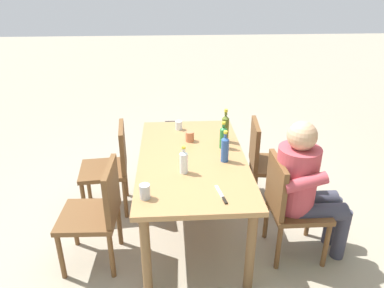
{
  "coord_description": "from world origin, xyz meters",
  "views": [
    {
      "loc": [
        2.7,
        -0.17,
        2.12
      ],
      "look_at": [
        0.0,
        0.0,
        0.85
      ],
      "focal_mm": 33.62,
      "sensor_mm": 36.0,
      "label": 1
    }
  ],
  "objects_px": {
    "chair_far_right": "(289,203)",
    "chair_near_left": "(112,164)",
    "person_in_white_shirt": "(305,184)",
    "bottle_olive": "(225,128)",
    "chair_far_left": "(266,159)",
    "cup_terracotta": "(190,136)",
    "cup_steel": "(145,192)",
    "cup_glass": "(179,125)",
    "table_knife": "(222,196)",
    "dining_table": "(192,166)",
    "bottle_clear": "(184,161)",
    "backpack_by_near_side": "(172,142)",
    "chair_near_right": "(98,210)",
    "bottle_green": "(223,137)",
    "bottle_blue": "(225,148)"
  },
  "relations": [
    {
      "from": "chair_near_right",
      "to": "bottle_blue",
      "type": "bearing_deg",
      "value": 105.38
    },
    {
      "from": "bottle_clear",
      "to": "cup_terracotta",
      "type": "xyz_separation_m",
      "value": [
        -0.59,
        0.08,
        -0.05
      ]
    },
    {
      "from": "cup_steel",
      "to": "table_knife",
      "type": "bearing_deg",
      "value": 88.8
    },
    {
      "from": "cup_glass",
      "to": "table_knife",
      "type": "height_order",
      "value": "cup_glass"
    },
    {
      "from": "person_in_white_shirt",
      "to": "table_knife",
      "type": "distance_m",
      "value": 0.74
    },
    {
      "from": "chair_near_right",
      "to": "chair_near_left",
      "type": "xyz_separation_m",
      "value": [
        -0.75,
        -0.0,
        0.0
      ]
    },
    {
      "from": "dining_table",
      "to": "table_knife",
      "type": "distance_m",
      "value": 0.64
    },
    {
      "from": "table_knife",
      "to": "bottle_green",
      "type": "bearing_deg",
      "value": 171.46
    },
    {
      "from": "cup_glass",
      "to": "backpack_by_near_side",
      "type": "bearing_deg",
      "value": -175.41
    },
    {
      "from": "chair_near_left",
      "to": "cup_steel",
      "type": "relative_size",
      "value": 8.22
    },
    {
      "from": "bottle_blue",
      "to": "cup_terracotta",
      "type": "relative_size",
      "value": 2.94
    },
    {
      "from": "person_in_white_shirt",
      "to": "cup_glass",
      "type": "xyz_separation_m",
      "value": [
        -0.98,
        -0.95,
        0.12
      ]
    },
    {
      "from": "chair_far_right",
      "to": "chair_near_left",
      "type": "distance_m",
      "value": 1.67
    },
    {
      "from": "chair_near_left",
      "to": "bottle_olive",
      "type": "xyz_separation_m",
      "value": [
        0.08,
        1.07,
        0.38
      ]
    },
    {
      "from": "bottle_clear",
      "to": "table_knife",
      "type": "height_order",
      "value": "bottle_clear"
    },
    {
      "from": "bottle_green",
      "to": "cup_steel",
      "type": "relative_size",
      "value": 2.34
    },
    {
      "from": "chair_far_left",
      "to": "person_in_white_shirt",
      "type": "height_order",
      "value": "person_in_white_shirt"
    },
    {
      "from": "cup_steel",
      "to": "table_knife",
      "type": "height_order",
      "value": "cup_steel"
    },
    {
      "from": "chair_near_right",
      "to": "cup_terracotta",
      "type": "xyz_separation_m",
      "value": [
        -0.7,
        0.75,
        0.29
      ]
    },
    {
      "from": "chair_far_left",
      "to": "bottle_clear",
      "type": "bearing_deg",
      "value": -52.31
    },
    {
      "from": "chair_near_right",
      "to": "dining_table",
      "type": "bearing_deg",
      "value": 116.39
    },
    {
      "from": "chair_near_left",
      "to": "cup_terracotta",
      "type": "bearing_deg",
      "value": 85.98
    },
    {
      "from": "chair_far_right",
      "to": "bottle_olive",
      "type": "distance_m",
      "value": 0.88
    },
    {
      "from": "dining_table",
      "to": "cup_terracotta",
      "type": "distance_m",
      "value": 0.35
    },
    {
      "from": "backpack_by_near_side",
      "to": "chair_near_right",
      "type": "bearing_deg",
      "value": -17.77
    },
    {
      "from": "chair_far_right",
      "to": "bottle_olive",
      "type": "bearing_deg",
      "value": -147.2
    },
    {
      "from": "dining_table",
      "to": "table_knife",
      "type": "relative_size",
      "value": 6.84
    },
    {
      "from": "bottle_clear",
      "to": "chair_near_left",
      "type": "bearing_deg",
      "value": -133.72
    },
    {
      "from": "chair_near_left",
      "to": "cup_glass",
      "type": "height_order",
      "value": "chair_near_left"
    },
    {
      "from": "chair_near_right",
      "to": "bottle_olive",
      "type": "distance_m",
      "value": 1.32
    },
    {
      "from": "chair_near_left",
      "to": "bottle_clear",
      "type": "xyz_separation_m",
      "value": [
        0.64,
        0.67,
        0.34
      ]
    },
    {
      "from": "chair_near_right",
      "to": "chair_far_right",
      "type": "bearing_deg",
      "value": 90.11
    },
    {
      "from": "bottle_green",
      "to": "cup_terracotta",
      "type": "height_order",
      "value": "bottle_green"
    },
    {
      "from": "dining_table",
      "to": "cup_steel",
      "type": "height_order",
      "value": "cup_steel"
    },
    {
      "from": "bottle_olive",
      "to": "cup_steel",
      "type": "relative_size",
      "value": 2.98
    },
    {
      "from": "table_knife",
      "to": "backpack_by_near_side",
      "type": "xyz_separation_m",
      "value": [
        -2.07,
        -0.33,
        -0.53
      ]
    },
    {
      "from": "cup_terracotta",
      "to": "cup_steel",
      "type": "distance_m",
      "value": 1.0
    },
    {
      "from": "chair_far_right",
      "to": "cup_glass",
      "type": "bearing_deg",
      "value": -139.17
    },
    {
      "from": "table_knife",
      "to": "person_in_white_shirt",
      "type": "bearing_deg",
      "value": 109.5
    },
    {
      "from": "backpack_by_near_side",
      "to": "cup_glass",
      "type": "bearing_deg",
      "value": 4.59
    },
    {
      "from": "chair_near_left",
      "to": "bottle_blue",
      "type": "xyz_separation_m",
      "value": [
        0.47,
        1.01,
        0.36
      ]
    },
    {
      "from": "chair_far_left",
      "to": "bottle_blue",
      "type": "distance_m",
      "value": 0.77
    },
    {
      "from": "dining_table",
      "to": "bottle_clear",
      "type": "height_order",
      "value": "bottle_clear"
    },
    {
      "from": "person_in_white_shirt",
      "to": "bottle_olive",
      "type": "height_order",
      "value": "person_in_white_shirt"
    },
    {
      "from": "chair_far_right",
      "to": "bottle_clear",
      "type": "distance_m",
      "value": 0.9
    },
    {
      "from": "person_in_white_shirt",
      "to": "backpack_by_near_side",
      "type": "distance_m",
      "value": 2.14
    },
    {
      "from": "bottle_blue",
      "to": "person_in_white_shirt",
      "type": "bearing_deg",
      "value": 65.18
    },
    {
      "from": "chair_near_right",
      "to": "chair_far_left",
      "type": "bearing_deg",
      "value": 116.56
    },
    {
      "from": "bottle_olive",
      "to": "cup_glass",
      "type": "relative_size",
      "value": 3.55
    },
    {
      "from": "chair_near_right",
      "to": "person_in_white_shirt",
      "type": "relative_size",
      "value": 0.74
    }
  ]
}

